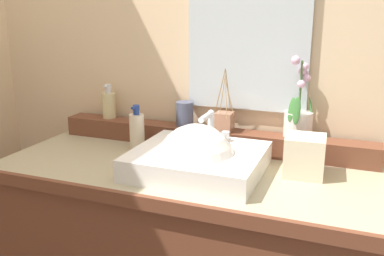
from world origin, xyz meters
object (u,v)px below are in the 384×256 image
at_px(soap_dispenser, 109,104).
at_px(reed_diffuser, 224,121).
at_px(sink_basin, 197,162).
at_px(tissue_box, 305,156).
at_px(potted_plant, 298,117).
at_px(tumbler_cup, 185,114).
at_px(lotion_bottle, 137,131).

distance_m(soap_dispenser, reed_diffuser, 0.54).
distance_m(sink_basin, tissue_box, 0.36).
bearing_deg(potted_plant, tissue_box, -74.74).
relative_size(sink_basin, tumbler_cup, 4.35).
height_order(sink_basin, reed_diffuser, reed_diffuser).
bearing_deg(potted_plant, soap_dispenser, -179.55).
distance_m(tumbler_cup, lotion_bottle, 0.21).
distance_m(potted_plant, tissue_box, 0.21).
bearing_deg(tumbler_cup, soap_dispenser, 179.09).
height_order(lotion_bottle, tissue_box, lotion_bottle).
bearing_deg(potted_plant, sink_basin, -135.10).
height_order(tumbler_cup, reed_diffuser, reed_diffuser).
relative_size(soap_dispenser, reed_diffuser, 0.61).
bearing_deg(tissue_box, potted_plant, 105.26).
distance_m(sink_basin, reed_diffuser, 0.28).
xyz_separation_m(reed_diffuser, lotion_bottle, (-0.33, -0.11, -0.04)).
height_order(sink_basin, lotion_bottle, sink_basin).
bearing_deg(tumbler_cup, sink_basin, -60.67).
xyz_separation_m(tumbler_cup, tissue_box, (0.50, -0.17, -0.06)).
height_order(potted_plant, reed_diffuser, potted_plant).
bearing_deg(tissue_box, reed_diffuser, 154.88).
bearing_deg(sink_basin, potted_plant, 44.90).
height_order(potted_plant, tissue_box, potted_plant).
relative_size(reed_diffuser, lotion_bottle, 1.36).
bearing_deg(lotion_bottle, tumbler_cup, 39.36).
xyz_separation_m(sink_basin, soap_dispenser, (-0.52, 0.29, 0.10)).
relative_size(sink_basin, lotion_bottle, 2.41).
distance_m(potted_plant, lotion_bottle, 0.63).
height_order(sink_basin, tumbler_cup, sink_basin).
bearing_deg(lotion_bottle, reed_diffuser, 18.76).
height_order(soap_dispenser, reed_diffuser, reed_diffuser).
relative_size(sink_basin, soap_dispenser, 2.91).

